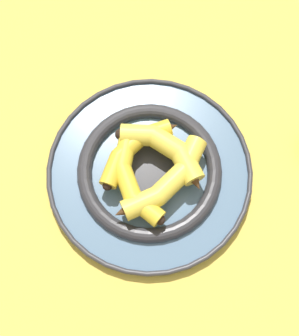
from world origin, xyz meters
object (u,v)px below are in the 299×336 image
Objects in this scene: banana_d at (165,149)px; banana_b at (132,179)px; banana_a at (134,148)px; decorative_bowl at (150,172)px; banana_c at (166,183)px.

banana_b is at bearing 76.18° from banana_d.
banana_b is at bearing 41.73° from banana_a.
banana_a is (-0.04, -0.01, 0.03)m from decorative_bowl.
decorative_bowl is 2.12× the size of banana_d.
banana_d reaches higher than banana_a.
decorative_bowl is 1.83× the size of banana_c.
decorative_bowl is 0.05m from banana_a.
banana_a is at bearing 86.37° from banana_c.
banana_b is at bearing -83.47° from decorative_bowl.
banana_d reaches higher than decorative_bowl.
banana_c is (0.04, 0.01, 0.04)m from decorative_bowl.
banana_c is 0.06m from banana_d.
banana_c is 1.16× the size of banana_d.
banana_b is 0.90× the size of banana_c.
decorative_bowl is 0.06m from banana_d.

